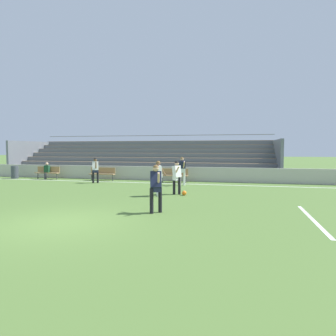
% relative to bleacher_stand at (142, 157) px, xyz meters
% --- Properties ---
extents(ground_plane, '(160.00, 160.00, 0.00)m').
position_rel_bleacher_stand_xyz_m(ground_plane, '(2.94, -16.40, -1.51)').
color(ground_plane, '#4C6B30').
extents(field_line_sideline, '(44.00, 0.12, 0.01)m').
position_rel_bleacher_stand_xyz_m(field_line_sideline, '(2.94, -5.77, -1.51)').
color(field_line_sideline, white).
rests_on(field_line_sideline, ground).
extents(field_line_penalty_mark, '(0.12, 4.40, 0.01)m').
position_rel_bleacher_stand_xyz_m(field_line_penalty_mark, '(10.30, -14.17, -1.51)').
color(field_line_penalty_mark, white).
rests_on(field_line_penalty_mark, ground).
extents(sideline_wall, '(48.00, 0.16, 0.97)m').
position_rel_bleacher_stand_xyz_m(sideline_wall, '(2.94, -4.10, -1.03)').
color(sideline_wall, '#BCB7AD').
rests_on(sideline_wall, ground).
extents(bleacher_stand, '(21.76, 6.06, 3.46)m').
position_rel_bleacher_stand_xyz_m(bleacher_stand, '(0.00, 0.00, 0.00)').
color(bleacher_stand, '#897051').
rests_on(bleacher_stand, ground).
extents(bench_far_right, '(1.80, 0.40, 0.90)m').
position_rel_bleacher_stand_xyz_m(bench_far_right, '(-5.50, -5.04, -0.97)').
color(bench_far_right, '#99754C').
rests_on(bench_far_right, ground).
extents(bench_near_wall_gap, '(1.80, 0.40, 0.90)m').
position_rel_bleacher_stand_xyz_m(bench_near_wall_gap, '(-1.19, -5.04, -0.97)').
color(bench_near_wall_gap, '#99754C').
rests_on(bench_near_wall_gap, ground).
extents(bench_near_bin, '(1.80, 0.40, 0.90)m').
position_rel_bleacher_stand_xyz_m(bench_near_bin, '(3.90, -5.04, -0.97)').
color(bench_near_bin, '#99754C').
rests_on(bench_near_bin, ground).
extents(trash_bin, '(0.51, 0.51, 0.92)m').
position_rel_bleacher_stand_xyz_m(trash_bin, '(-8.14, -5.24, -1.05)').
color(trash_bin, '#3D424C').
rests_on(trash_bin, ground).
extents(spectator_seated, '(0.36, 0.42, 1.21)m').
position_rel_bleacher_stand_xyz_m(spectator_seated, '(-5.50, -5.15, -0.81)').
color(spectator_seated, '#2D2D38').
rests_on(spectator_seated, ground).
extents(player_white_dropping_back, '(0.45, 0.64, 1.61)m').
position_rel_bleacher_stand_xyz_m(player_white_dropping_back, '(5.12, -10.08, -0.56)').
color(player_white_dropping_back, black).
rests_on(player_white_dropping_back, ground).
extents(player_white_wide_right, '(0.72, 0.47, 1.64)m').
position_rel_bleacher_stand_xyz_m(player_white_wide_right, '(4.39, -10.80, -0.54)').
color(player_white_wide_right, white).
rests_on(player_white_wide_right, ground).
extents(player_white_overlapping, '(0.48, 0.61, 1.61)m').
position_rel_bleacher_stand_xyz_m(player_white_overlapping, '(-0.94, -6.57, -0.56)').
color(player_white_overlapping, black).
rests_on(player_white_overlapping, ground).
extents(player_dark_on_ball, '(0.48, 0.68, 1.70)m').
position_rel_bleacher_stand_xyz_m(player_dark_on_ball, '(4.71, -6.57, -0.49)').
color(player_dark_on_ball, white).
rests_on(player_dark_on_ball, ground).
extents(player_dark_trailing_run, '(0.48, 0.66, 1.65)m').
position_rel_bleacher_stand_xyz_m(player_dark_trailing_run, '(5.29, -14.37, -0.53)').
color(player_dark_trailing_run, black).
rests_on(player_dark_trailing_run, ground).
extents(soccer_ball, '(0.22, 0.22, 0.22)m').
position_rel_bleacher_stand_xyz_m(soccer_ball, '(5.52, -10.28, -1.40)').
color(soccer_ball, orange).
rests_on(soccer_ball, ground).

